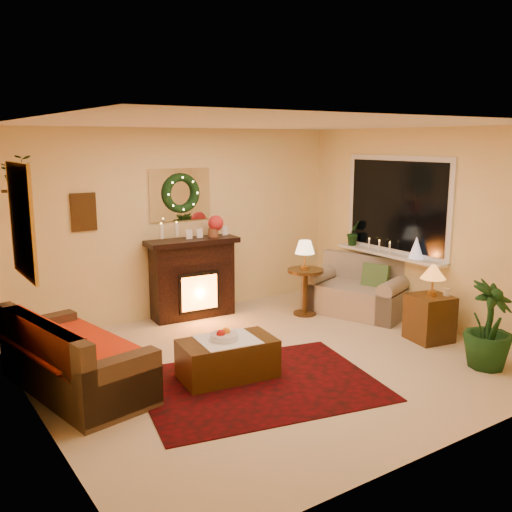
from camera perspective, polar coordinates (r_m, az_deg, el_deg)
floor at (r=6.50m, az=1.75°, el=-10.51°), size 5.00×5.00×0.00m
ceiling at (r=6.03m, az=1.90°, el=13.07°), size 5.00×5.00×0.00m
wall_back at (r=8.04m, az=-7.58°, el=3.29°), size 5.00×5.00×0.00m
wall_front at (r=4.54m, az=18.63°, el=-3.57°), size 5.00×5.00×0.00m
wall_left at (r=5.12m, az=-21.56°, el=-2.10°), size 4.50×4.50×0.00m
wall_right at (r=7.84m, az=16.87°, el=2.68°), size 4.50×4.50×0.00m
area_rug at (r=5.92m, az=0.34°, el=-12.70°), size 2.64×2.20×0.01m
sofa at (r=5.94m, az=-17.63°, el=-8.79°), size 1.11×1.92×0.78m
red_throw at (r=6.08m, az=-18.40°, el=-8.11°), size 0.88×1.43×0.02m
fireplace at (r=7.97m, az=-6.37°, el=-2.25°), size 1.16×0.45×1.04m
poinsettia at (r=7.98m, az=-4.04°, el=3.30°), size 0.22×0.22×0.22m
mantel_candle_a at (r=7.60m, az=-9.44°, el=2.45°), size 0.06×0.06×0.19m
mantel_candle_b at (r=7.75m, az=-7.94°, el=2.67°), size 0.06×0.06×0.17m
mantel_mirror at (r=7.98m, az=-7.59°, el=6.11°), size 0.92×0.02×0.72m
wreath at (r=7.94m, az=-7.46°, el=6.24°), size 0.55×0.11×0.55m
wall_art at (r=7.50m, az=-16.86°, el=4.23°), size 0.32×0.03×0.48m
gold_mirror at (r=5.34m, az=-22.41°, el=3.28°), size 0.03×0.84×1.00m
hanging_plant at (r=6.08m, az=-22.73°, el=6.24°), size 0.33×0.28×0.36m
loveseat at (r=8.24m, az=10.07°, el=-2.83°), size 1.23×1.57×0.80m
window_frame at (r=8.15m, az=13.91°, el=4.93°), size 0.03×1.86×1.36m
window_glass at (r=8.14m, az=13.84°, el=4.93°), size 0.02×1.70×1.22m
window_sill at (r=8.17m, az=13.19°, el=0.16°), size 0.22×1.86×0.04m
mini_tree at (r=7.86m, az=15.74°, el=0.85°), size 0.19×0.19×0.29m
sill_plant at (r=8.64m, az=9.73°, el=2.35°), size 0.27×0.22×0.49m
side_table_round at (r=8.10m, az=4.93°, el=-3.64°), size 0.55×0.55×0.66m
lamp_cream at (r=7.95m, az=4.90°, el=0.17°), size 0.27×0.27×0.42m
end_table_square at (r=7.39m, az=16.97°, el=-6.06°), size 0.54×0.54×0.57m
lamp_tiffany at (r=7.27m, az=17.25°, el=-2.47°), size 0.31×0.31×0.45m
coffee_table at (r=6.02m, az=-2.86°, el=-10.21°), size 1.04×0.66×0.41m
fruit_bowl at (r=5.92m, az=-3.20°, el=-8.08°), size 0.29×0.29×0.07m
floor_palm at (r=6.68m, az=22.26°, el=-6.66°), size 1.85×1.85×2.85m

